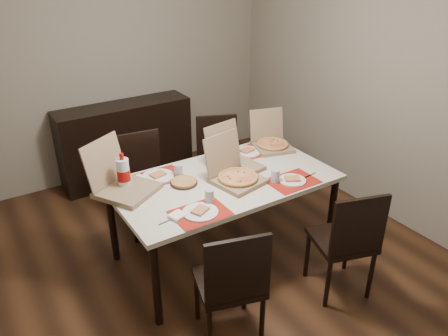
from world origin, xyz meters
The scene contains 20 objects.
ground centered at (0.00, 0.00, -0.01)m, with size 3.80×4.00×0.02m, color #412514.
room_walls centered at (0.00, 0.43, 1.73)m, with size 3.84×4.02×2.62m.
sideboard centered at (0.00, 1.78, 0.45)m, with size 1.50×0.40×0.90m, color black.
dining_table centered at (0.16, -0.06, 0.68)m, with size 1.80×1.00×0.75m.
chair_near_left centered at (-0.32, -0.91, 0.51)m, with size 0.52×0.52×0.93m.
chair_near_right centered at (0.67, -0.98, 0.51)m, with size 0.53×0.53×0.93m.
chair_far_left centered at (-0.23, 0.73, 0.51)m, with size 0.47×0.47×0.93m.
chair_far_right centered at (0.61, 0.74, 0.51)m, with size 0.55×0.55×0.93m.
setting_near_left centered at (-0.25, -0.39, 0.77)m, with size 0.52×0.30×0.11m.
setting_near_right centered at (0.57, -0.38, 0.77)m, with size 0.47×0.30×0.11m.
setting_far_left centered at (-0.26, 0.24, 0.77)m, with size 0.48×0.30×0.11m.
setting_far_right centered at (0.57, 0.25, 0.77)m, with size 0.49×0.30×0.11m.
napkin_loose centered at (0.24, -0.10, 0.76)m, with size 0.12×0.11×0.02m, color white.
pizza_box_center centered at (0.22, -0.15, 0.81)m, with size 0.43×0.47×0.36m.
pizza_box_right centered at (0.88, 0.23, 0.80)m, with size 0.42×0.44×0.33m.
pizza_box_left centered at (-0.61, 0.18, 0.81)m, with size 0.57×0.59×0.40m.
pizza_box_extra centered at (0.34, 0.06, 0.81)m, with size 0.43×0.46×0.36m.
faina_plate centered at (-0.15, 0.04, 0.76)m, with size 0.22×0.22×0.03m.
dip_bowl centered at (0.32, 0.16, 0.77)m, with size 0.12×0.12×0.03m, color white.
soda_bottle centered at (-0.58, 0.22, 0.88)m, with size 0.10×0.10×0.30m.
Camera 1 is at (-1.54, -2.73, 2.44)m, focal length 35.00 mm.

